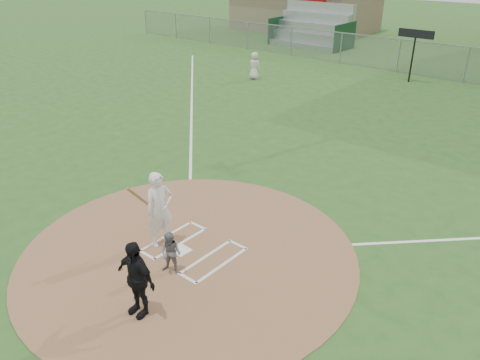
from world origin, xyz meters
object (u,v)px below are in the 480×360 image
Objects in this scene: umpire at (136,278)px; home_plate at (181,251)px; batter_at_plate at (160,209)px; catcher at (171,253)px; ondeck_player at (254,66)px.

home_plate is at bearing 111.15° from umpire.
catcher is at bearing -31.40° from batter_at_plate.
ondeck_player is 17.57m from batter_at_plate.
batter_at_plate is at bearing 124.71° from umpire.
home_plate is 0.20× the size of batter_at_plate.
catcher is at bearing 106.66° from umpire.
home_plate is at bearing 101.40° from catcher.
umpire is (0.95, -2.10, 0.86)m from home_plate.
catcher is 0.68× the size of ondeck_player.
ondeck_player is (-10.53, 17.16, -0.11)m from umpire.
ondeck_player is at bearing 118.41° from umpire.
batter_at_plate is (-1.09, 0.66, 0.47)m from catcher.
ondeck_player is (-10.04, 15.79, 0.23)m from catcher.
home_plate is at bearing 117.63° from ondeck_player.
catcher is 18.71m from ondeck_player.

